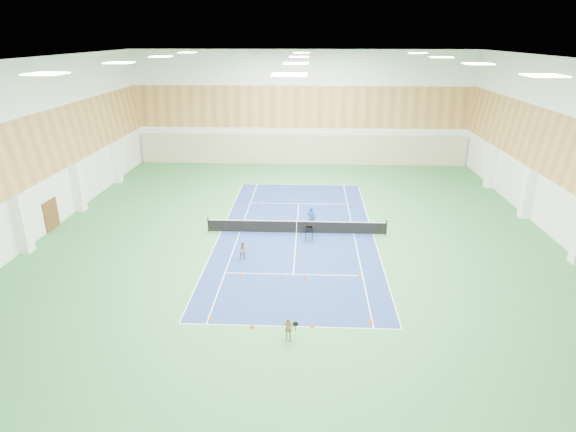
% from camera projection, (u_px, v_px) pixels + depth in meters
% --- Properties ---
extents(ground, '(40.00, 40.00, 0.00)m').
position_uv_depth(ground, '(297.00, 233.00, 34.69)').
color(ground, '#32753C').
rests_on(ground, ground).
extents(room_shell, '(36.00, 40.00, 12.00)m').
position_uv_depth(room_shell, '(297.00, 151.00, 32.56)').
color(room_shell, white).
rests_on(room_shell, ground).
extents(wood_cladding, '(36.00, 40.00, 8.00)m').
position_uv_depth(wood_cladding, '(297.00, 122.00, 31.85)').
color(wood_cladding, '#C08547').
rests_on(wood_cladding, room_shell).
extents(ceiling_light_grid, '(21.40, 25.40, 0.06)m').
position_uv_depth(ceiling_light_grid, '(298.00, 60.00, 30.46)').
color(ceiling_light_grid, white).
rests_on(ceiling_light_grid, room_shell).
extents(court_surface, '(10.97, 23.77, 0.01)m').
position_uv_depth(court_surface, '(297.00, 233.00, 34.68)').
color(court_surface, navy).
rests_on(court_surface, ground).
extents(tennis_balls_scatter, '(10.57, 22.77, 0.07)m').
position_uv_depth(tennis_balls_scatter, '(297.00, 232.00, 34.67)').
color(tennis_balls_scatter, '#C1D023').
rests_on(tennis_balls_scatter, ground).
extents(tennis_net, '(12.80, 0.10, 1.10)m').
position_uv_depth(tennis_net, '(297.00, 226.00, 34.49)').
color(tennis_net, black).
rests_on(tennis_net, ground).
extents(back_curtain, '(35.40, 0.16, 3.20)m').
position_uv_depth(back_curtain, '(302.00, 150.00, 52.57)').
color(back_curtain, '#C6B793').
rests_on(back_curtain, ground).
extents(door_left_b, '(0.08, 1.80, 2.20)m').
position_uv_depth(door_left_b, '(51.00, 215.00, 35.07)').
color(door_left_b, '#593319').
rests_on(door_left_b, ground).
extents(coach, '(0.79, 0.65, 1.85)m').
position_uv_depth(coach, '(311.00, 218.00, 34.87)').
color(coach, navy).
rests_on(coach, ground).
extents(child_court, '(0.68, 0.59, 1.20)m').
position_uv_depth(child_court, '(243.00, 250.00, 30.48)').
color(child_court, gray).
rests_on(child_court, ground).
extents(child_apron, '(0.74, 0.40, 1.19)m').
position_uv_depth(child_apron, '(288.00, 329.00, 22.37)').
color(child_apron, '#A1895C').
rests_on(child_apron, ground).
extents(ball_cart, '(0.59, 0.59, 0.98)m').
position_uv_depth(ball_cart, '(309.00, 233.00, 33.36)').
color(ball_cart, black).
rests_on(ball_cart, ground).
extents(cone_svc_a, '(0.22, 0.22, 0.24)m').
position_uv_depth(cone_svc_a, '(241.00, 276.00, 28.32)').
color(cone_svc_a, '#FF510D').
rests_on(cone_svc_a, ground).
extents(cone_svc_b, '(0.18, 0.18, 0.20)m').
position_uv_depth(cone_svc_b, '(282.00, 276.00, 28.25)').
color(cone_svc_b, '#F44B0C').
rests_on(cone_svc_b, ground).
extents(cone_svc_c, '(0.20, 0.20, 0.22)m').
position_uv_depth(cone_svc_c, '(305.00, 278.00, 28.11)').
color(cone_svc_c, '#DD3D0B').
rests_on(cone_svc_c, ground).
extents(cone_svc_d, '(0.22, 0.22, 0.24)m').
position_uv_depth(cone_svc_d, '(360.00, 274.00, 28.45)').
color(cone_svc_d, '#D7650B').
rests_on(cone_svc_d, ground).
extents(cone_base_a, '(0.21, 0.21, 0.23)m').
position_uv_depth(cone_base_a, '(211.00, 318.00, 24.11)').
color(cone_base_a, '#DF5B0B').
rests_on(cone_base_a, ground).
extents(cone_base_b, '(0.23, 0.23, 0.25)m').
position_uv_depth(cone_base_b, '(252.00, 326.00, 23.43)').
color(cone_base_b, '#DB4F0B').
rests_on(cone_base_b, ground).
extents(cone_base_c, '(0.21, 0.21, 0.24)m').
position_uv_depth(cone_base_c, '(312.00, 325.00, 23.50)').
color(cone_base_c, orange).
rests_on(cone_base_c, ground).
extents(cone_base_d, '(0.23, 0.23, 0.25)m').
position_uv_depth(cone_base_d, '(371.00, 321.00, 23.85)').
color(cone_base_d, orange).
rests_on(cone_base_d, ground).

